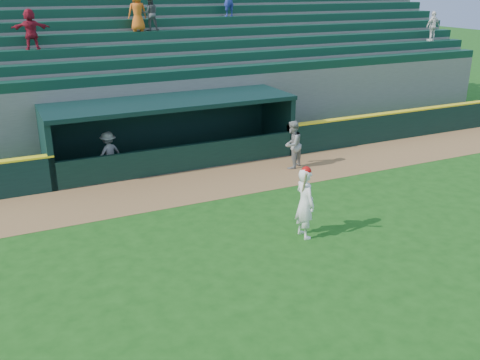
{
  "coord_description": "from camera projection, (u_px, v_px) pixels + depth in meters",
  "views": [
    {
      "loc": [
        -6.13,
        -11.34,
        6.64
      ],
      "look_at": [
        0.0,
        1.6,
        1.3
      ],
      "focal_mm": 40.0,
      "sensor_mm": 36.0,
      "label": 1
    }
  ],
  "objects": [
    {
      "name": "batter_at_plate",
      "position": [
        305.0,
        202.0,
        14.47
      ],
      "size": [
        0.55,
        0.83,
        2.06
      ],
      "color": "white",
      "rests_on": "ground"
    },
    {
      "name": "stands",
      "position": [
        136.0,
        81.0,
        24.19
      ],
      "size": [
        34.5,
        6.25,
        7.04
      ],
      "color": "slate",
      "rests_on": "ground"
    },
    {
      "name": "dugout",
      "position": [
        169.0,
        126.0,
        20.69
      ],
      "size": [
        9.4,
        2.8,
        2.46
      ],
      "color": "slate",
      "rests_on": "ground"
    },
    {
      "name": "wall_stripe_right",
      "position": [
        436.0,
        107.0,
        24.41
      ],
      "size": [
        15.5,
        0.32,
        0.06
      ],
      "primitive_type": "cube",
      "color": "yellow",
      "rests_on": "field_wall_right"
    },
    {
      "name": "dugout_player_front",
      "position": [
        292.0,
        145.0,
        19.95
      ],
      "size": [
        1.11,
        1.05,
        1.82
      ],
      "primitive_type": "imported",
      "rotation": [
        0.0,
        0.0,
        3.7
      ],
      "color": "gray",
      "rests_on": "ground"
    },
    {
      "name": "warning_track",
      "position": [
        199.0,
        185.0,
        18.53
      ],
      "size": [
        40.0,
        3.0,
        0.01
      ],
      "primitive_type": "cube",
      "color": "olive",
      "rests_on": "ground"
    },
    {
      "name": "field_wall_right",
      "position": [
        434.0,
        121.0,
        24.63
      ],
      "size": [
        15.5,
        0.3,
        1.2
      ],
      "primitive_type": "cube",
      "color": "black",
      "rests_on": "ground"
    },
    {
      "name": "dugout_player_inside",
      "position": [
        109.0,
        153.0,
        19.4
      ],
      "size": [
        1.15,
        0.9,
        1.57
      ],
      "primitive_type": "imported",
      "rotation": [
        0.0,
        0.0,
        3.5
      ],
      "color": "gray",
      "rests_on": "ground"
    },
    {
      "name": "ground",
      "position": [
        265.0,
        244.0,
        14.38
      ],
      "size": [
        120.0,
        120.0,
        0.0
      ],
      "primitive_type": "plane",
      "color": "#194C13",
      "rests_on": "ground"
    }
  ]
}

